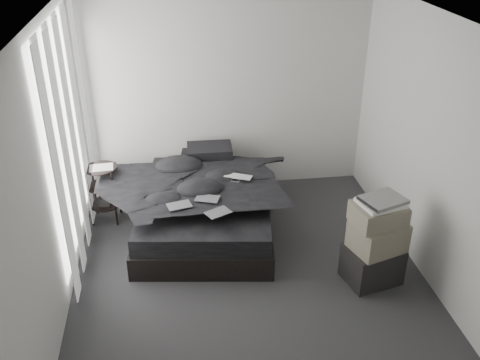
{
  "coord_description": "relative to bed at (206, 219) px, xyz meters",
  "views": [
    {
      "loc": [
        -0.7,
        -4.32,
        3.52
      ],
      "look_at": [
        0.0,
        0.8,
        0.75
      ],
      "focal_mm": 40.0,
      "sensor_mm": 36.0,
      "label": 1
    }
  ],
  "objects": [
    {
      "name": "wall_right",
      "position": [
        2.17,
        -1.02,
        1.17
      ],
      "size": [
        0.01,
        4.2,
        2.6
      ],
      "primitive_type": "cube",
      "color": "silver",
      "rests_on": "ground"
    },
    {
      "name": "pillow_upper",
      "position": [
        0.12,
        0.74,
        0.54
      ],
      "size": [
        0.57,
        0.4,
        0.12
      ],
      "primitive_type": "cube",
      "rotation": [
        0.0,
        0.0,
        -0.03
      ],
      "color": "black",
      "rests_on": "pillow_lower"
    },
    {
      "name": "pillow_lower",
      "position": [
        0.05,
        0.77,
        0.41
      ],
      "size": [
        0.64,
        0.48,
        0.13
      ],
      "primitive_type": "cube",
      "rotation": [
        0.0,
        0.0,
        -0.13
      ],
      "color": "black",
      "rests_on": "mattress"
    },
    {
      "name": "curtain_left",
      "position": [
        -1.36,
        -0.12,
        1.15
      ],
      "size": [
        0.06,
        2.12,
        2.48
      ],
      "primitive_type": "cube",
      "color": "white",
      "rests_on": "wall_left"
    },
    {
      "name": "window_left",
      "position": [
        -1.41,
        -0.12,
        1.22
      ],
      "size": [
        0.02,
        2.0,
        2.3
      ],
      "primitive_type": "cube",
      "color": "white",
      "rests_on": "wall_left"
    },
    {
      "name": "bed",
      "position": [
        0.0,
        0.0,
        0.0
      ],
      "size": [
        1.74,
        2.16,
        0.27
      ],
      "primitive_type": "cube",
      "rotation": [
        0.0,
        0.0,
        -0.13
      ],
      "color": "black",
      "rests_on": "floor"
    },
    {
      "name": "wall_back",
      "position": [
        0.37,
        1.08,
        1.17
      ],
      "size": [
        3.6,
        0.01,
        2.6
      ],
      "primitive_type": "cube",
      "color": "silver",
      "rests_on": "ground"
    },
    {
      "name": "mattress",
      "position": [
        0.0,
        0.0,
        0.24
      ],
      "size": [
        1.68,
        2.09,
        0.21
      ],
      "primitive_type": "cube",
      "rotation": [
        0.0,
        0.0,
        -0.13
      ],
      "color": "black",
      "rests_on": "bed"
    },
    {
      "name": "wall_front",
      "position": [
        0.37,
        -3.12,
        1.17
      ],
      "size": [
        3.6,
        0.01,
        2.6
      ],
      "primitive_type": "cube",
      "color": "silver",
      "rests_on": "ground"
    },
    {
      "name": "box_upper",
      "position": [
        1.59,
        -1.17,
        0.66
      ],
      "size": [
        0.53,
        0.46,
        0.21
      ],
      "primitive_type": "cube",
      "rotation": [
        0.0,
        0.0,
        0.19
      ],
      "color": "#6D6556",
      "rests_on": "box_mid"
    },
    {
      "name": "floor",
      "position": [
        0.37,
        -1.02,
        -0.13
      ],
      "size": [
        3.6,
        4.2,
        0.01
      ],
      "primitive_type": "cube",
      "color": "#2E2E30",
      "rests_on": "ground"
    },
    {
      "name": "comic_b",
      "position": [
        -0.0,
        -0.39,
        0.59
      ],
      "size": [
        0.29,
        0.24,
        0.01
      ],
      "primitive_type": "cube",
      "rotation": [
        0.0,
        0.0,
        -0.34
      ],
      "color": "black",
      "rests_on": "duvet"
    },
    {
      "name": "laptop",
      "position": [
        0.37,
        -0.0,
        0.59
      ],
      "size": [
        0.37,
        0.32,
        0.02
      ],
      "primitive_type": "imported",
      "rotation": [
        0.0,
        0.0,
        -0.45
      ],
      "color": "silver",
      "rests_on": "duvet"
    },
    {
      "name": "comic_a",
      "position": [
        -0.31,
        -0.49,
        0.58
      ],
      "size": [
        0.28,
        0.22,
        0.01
      ],
      "primitive_type": "cube",
      "rotation": [
        0.0,
        0.0,
        0.25
      ],
      "color": "black",
      "rests_on": "duvet"
    },
    {
      "name": "side_stand",
      "position": [
        -1.19,
        0.39,
        0.22
      ],
      "size": [
        0.41,
        0.41,
        0.7
      ],
      "primitive_type": "cylinder",
      "rotation": [
        0.0,
        0.0,
        -0.09
      ],
      "color": "black",
      "rests_on": "floor"
    },
    {
      "name": "floor_books",
      "position": [
        -0.68,
        -0.5,
        -0.06
      ],
      "size": [
        0.2,
        0.25,
        0.16
      ],
      "primitive_type": "cube",
      "rotation": [
        0.0,
        0.0,
        -0.22
      ],
      "color": "black",
      "rests_on": "floor"
    },
    {
      "name": "box_lower",
      "position": [
        1.6,
        -1.17,
        0.06
      ],
      "size": [
        0.61,
        0.53,
        0.39
      ],
      "primitive_type": "cube",
      "rotation": [
        0.0,
        0.0,
        0.24
      ],
      "color": "black",
      "rests_on": "floor"
    },
    {
      "name": "art_book_snake",
      "position": [
        1.62,
        -1.18,
        0.82
      ],
      "size": [
        0.47,
        0.42,
        0.04
      ],
      "primitive_type": "cube",
      "rotation": [
        0.0,
        0.0,
        0.35
      ],
      "color": "silver",
      "rests_on": "art_book_white"
    },
    {
      "name": "comic_c",
      "position": [
        0.08,
        -0.69,
        0.59
      ],
      "size": [
        0.3,
        0.26,
        0.01
      ],
      "primitive_type": "cube",
      "rotation": [
        0.0,
        0.0,
        0.48
      ],
      "color": "black",
      "rests_on": "duvet"
    },
    {
      "name": "duvet",
      "position": [
        -0.01,
        -0.05,
        0.46
      ],
      "size": [
        1.67,
        1.87,
        0.23
      ],
      "primitive_type": "imported",
      "rotation": [
        0.0,
        0.0,
        -0.13
      ],
      "color": "black",
      "rests_on": "mattress"
    },
    {
      "name": "wall_left",
      "position": [
        -1.43,
        -1.02,
        1.17
      ],
      "size": [
        0.01,
        4.2,
        2.6
      ],
      "primitive_type": "cube",
      "color": "silver",
      "rests_on": "ground"
    },
    {
      "name": "ceiling",
      "position": [
        0.37,
        -1.02,
        2.47
      ],
      "size": [
        3.6,
        4.2,
        0.01
      ],
      "primitive_type": "cube",
      "color": "white",
      "rests_on": "ground"
    },
    {
      "name": "art_book_white",
      "position": [
        1.6,
        -1.17,
        0.78
      ],
      "size": [
        0.47,
        0.41,
        0.04
      ],
      "primitive_type": "cube",
      "rotation": [
        0.0,
        0.0,
        0.24
      ],
      "color": "silver",
      "rests_on": "box_upper"
    },
    {
      "name": "papers",
      "position": [
        -1.18,
        0.37,
        0.57
      ],
      "size": [
        0.29,
        0.22,
        0.01
      ],
      "primitive_type": "cube",
      "rotation": [
        0.0,
        0.0,
        0.08
      ],
      "color": "white",
      "rests_on": "side_stand"
    },
    {
      "name": "box_mid",
      "position": [
        1.62,
        -1.18,
        0.41
      ],
      "size": [
        0.59,
        0.52,
        0.3
      ],
      "primitive_type": "cube",
      "rotation": [
        0.0,
        0.0,
        0.31
      ],
      "color": "#6D6556",
      "rests_on": "box_lower"
    }
  ]
}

